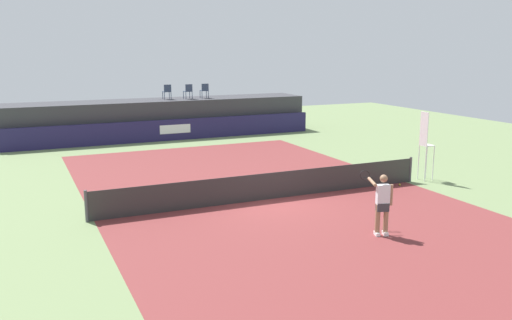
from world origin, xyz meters
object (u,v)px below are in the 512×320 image
(spectator_chair_center, at_px, (204,90))
(spectator_chair_left, at_px, (188,91))
(umpire_chair, at_px, (425,141))
(tennis_ball, at_px, (400,185))
(spectator_chair_far_left, at_px, (167,91))
(net_post_near, at_px, (86,206))
(tennis_player, at_px, (382,202))
(net_post_far, at_px, (410,169))

(spectator_chair_center, bearing_deg, spectator_chair_left, -173.09)
(umpire_chair, height_order, tennis_ball, umpire_chair)
(spectator_chair_left, bearing_deg, spectator_chair_far_left, 168.36)
(spectator_chair_center, bearing_deg, net_post_near, -120.91)
(spectator_chair_far_left, bearing_deg, spectator_chair_center, -3.03)
(tennis_player, bearing_deg, spectator_chair_far_left, 92.18)
(spectator_chair_far_left, distance_m, tennis_player, 19.94)
(spectator_chair_left, xyz_separation_m, net_post_near, (-7.95, -14.94, -2.19))
(tennis_ball, bearing_deg, net_post_far, 23.62)
(umpire_chair, bearing_deg, net_post_far, 180.00)
(spectator_chair_left, bearing_deg, tennis_player, -91.38)
(spectator_chair_center, bearing_deg, net_post_far, -77.38)
(net_post_near, bearing_deg, spectator_chair_far_left, 66.15)
(spectator_chair_far_left, xyz_separation_m, umpire_chair, (6.34, -15.19, -1.11))
(spectator_chair_far_left, height_order, tennis_player, spectator_chair_far_left)
(net_post_near, relative_size, net_post_far, 1.00)
(net_post_far, bearing_deg, spectator_chair_center, 102.62)
(spectator_chair_center, height_order, net_post_near, spectator_chair_center)
(umpire_chair, height_order, tennis_player, umpire_chair)
(spectator_chair_left, relative_size, tennis_ball, 13.06)
(spectator_chair_center, relative_size, tennis_ball, 13.06)
(spectator_chair_far_left, xyz_separation_m, net_post_near, (-6.72, -15.19, -2.19))
(umpire_chair, xyz_separation_m, tennis_player, (-5.59, -4.66, -0.63))
(spectator_chair_left, height_order, tennis_player, spectator_chair_left)
(net_post_near, height_order, tennis_player, tennis_player)
(spectator_chair_far_left, relative_size, net_post_near, 0.89)
(spectator_chair_far_left, relative_size, tennis_player, 0.50)
(spectator_chair_left, distance_m, net_post_near, 17.07)
(net_post_near, height_order, net_post_far, same)
(spectator_chair_left, distance_m, spectator_chair_center, 1.09)
(spectator_chair_center, relative_size, net_post_near, 0.89)
(net_post_far, bearing_deg, tennis_ball, -156.38)
(spectator_chair_center, xyz_separation_m, umpire_chair, (4.04, -15.07, -1.11))
(net_post_far, relative_size, tennis_ball, 14.71)
(spectator_chair_center, height_order, tennis_ball, spectator_chair_center)
(umpire_chair, bearing_deg, net_post_near, 180.00)
(spectator_chair_left, distance_m, tennis_ball, 15.94)
(net_post_near, xyz_separation_m, tennis_ball, (11.63, -0.34, -0.46))
(net_post_near, relative_size, tennis_ball, 14.71)
(umpire_chair, bearing_deg, spectator_chair_left, 108.90)
(net_post_far, bearing_deg, tennis_player, -136.60)
(spectator_chair_far_left, height_order, umpire_chair, spectator_chair_far_left)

